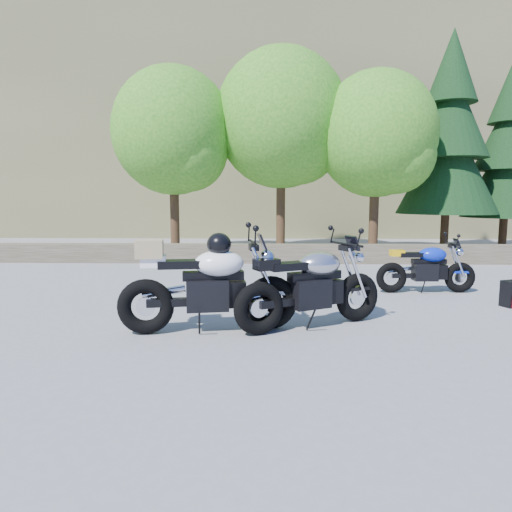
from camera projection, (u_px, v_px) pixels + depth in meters
The scene contains 11 objects.
ground at pixel (241, 312), 7.10m from camera, with size 90.00×90.00×0.00m, color gray.
stone_wall at pixel (253, 253), 12.52m from camera, with size 22.00×0.55×0.50m, color #4C4633.
hillside at pixel (304, 120), 33.84m from camera, with size 80.00×30.00×15.00m, color brown.
tree_decid_left at pixel (176, 136), 13.78m from camera, with size 3.67×3.67×5.62m.
tree_decid_mid at pixel (285, 124), 14.04m from camera, with size 4.08×4.08×6.24m.
tree_decid_right at pixel (380, 139), 13.44m from camera, with size 3.54×3.54×5.41m.
conifer_near at pixel (449, 138), 14.60m from camera, with size 3.17×3.17×7.06m.
conifer_far at pixel (508, 153), 15.18m from camera, with size 2.82×2.82×6.27m.
silver_bike at pixel (312, 287), 6.18m from camera, with size 2.10×1.18×1.14m.
white_bike at pixel (208, 284), 5.97m from camera, with size 2.36×0.77×1.31m.
blue_bike at pixel (427, 269), 8.49m from camera, with size 1.86×0.59×0.93m.
Camera 1 is at (0.42, -6.92, 1.76)m, focal length 32.00 mm.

